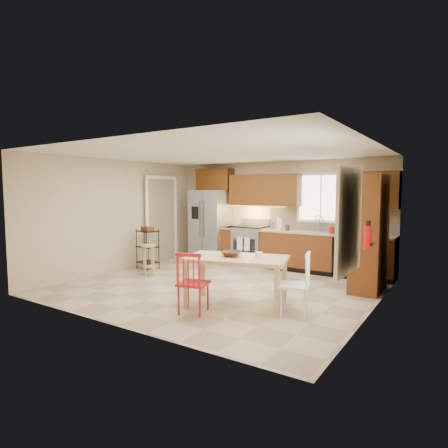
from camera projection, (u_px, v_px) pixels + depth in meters
The scene contains 33 objects.
floor at pixel (219, 286), 7.10m from camera, with size 5.50×5.50×0.00m, color tan.
ceiling at pixel (219, 153), 6.88m from camera, with size 5.50×5.00×0.02m, color silver.
wall_back at pixel (277, 214), 9.07m from camera, with size 5.50×0.02×2.50m, color #CCB793.
wall_front at pixel (113, 233), 4.91m from camera, with size 5.50×0.02×2.50m, color #CCB793.
wall_left at pixel (119, 215), 8.49m from camera, with size 0.02×5.00×2.50m, color #CCB793.
wall_right at pixel (375, 229), 5.49m from camera, with size 0.02×5.00×2.50m, color #CCB793.
refrigerator at pixel (211, 225), 9.72m from camera, with size 0.92×0.75×1.82m, color gray.
range_stove at pixel (250, 246), 9.18m from camera, with size 0.76×0.63×0.92m, color gray.
base_cabinet_narrow at pixel (232, 244), 9.50m from camera, with size 0.30×0.60×0.90m, color #612911.
base_cabinet_run at pixel (324, 253), 8.19m from camera, with size 2.92×0.60×0.90m, color #612911.
dishwasher at pixel (346, 257), 7.65m from camera, with size 0.60×0.02×0.78m, color black.
backsplash at pixel (329, 219), 8.37m from camera, with size 2.92×0.03×0.55m, color beige.
upper_over_fridge at pixel (215, 180), 9.78m from camera, with size 1.00×0.35×0.55m, color #5A300F.
upper_left_block at pixel (264, 190), 9.01m from camera, with size 1.80×0.35×0.75m, color #5A300F.
upper_right_block at pixel (374, 190), 7.65m from camera, with size 1.00×0.35×0.75m, color #5A300F.
window_back at pixel (321, 198), 8.42m from camera, with size 1.12×0.04×1.12m, color white.
sink at pixel (316, 234), 8.26m from camera, with size 0.62×0.46×0.16m, color gray.
undercab_glow at pixel (253, 206), 9.19m from camera, with size 1.60×0.30×0.01m, color #FFBF66.
soap_bottle at pixel (332, 229), 7.96m from camera, with size 0.09×0.09×0.19m, color #B60D0C.
paper_towel at pixel (280, 224), 8.67m from camera, with size 0.12×0.12×0.28m, color white.
canister_steel at pixel (272, 226), 8.78m from camera, with size 0.11×0.11×0.18m, color gray.
canister_wood at pixel (287, 228), 8.54m from camera, with size 0.10×0.10×0.14m, color #543116.
pantry at pixel (369, 233), 6.68m from camera, with size 0.50×0.95×2.10m, color #612911.
fire_extinguisher at pixel (368, 237), 5.70m from camera, with size 0.12×0.12×0.36m, color #B60D0C.
window_right at pixel (349, 220), 4.55m from camera, with size 0.04×1.02×1.32m, color white.
doorway at pixel (161, 220), 9.55m from camera, with size 0.04×0.95×2.10m, color #8C7A59.
dining_table at pixel (236, 282), 5.89m from camera, with size 1.56×0.88×0.76m, color tan, non-canonical shape.
chair_red at pixel (193, 282), 5.53m from camera, with size 0.43×0.43×0.92m, color #AE1A20, non-canonical shape.
chair_white at pixel (294, 284), 5.40m from camera, with size 0.43×0.43×0.92m, color white, non-canonical shape.
table_bowl at pixel (231, 257), 5.91m from camera, with size 0.32×0.32×0.08m, color #543116.
table_jar at pixel (259, 257), 5.75m from camera, with size 0.11×0.11×0.13m, color white.
bar_stool at pixel (149, 260), 8.02m from camera, with size 0.32×0.32×0.66m, color tan, non-canonical shape.
utility_cart at pixel (148, 249), 8.65m from camera, with size 0.47×0.36×0.93m, color black, non-canonical shape.
Camera 1 is at (3.89, -5.78, 1.81)m, focal length 30.00 mm.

